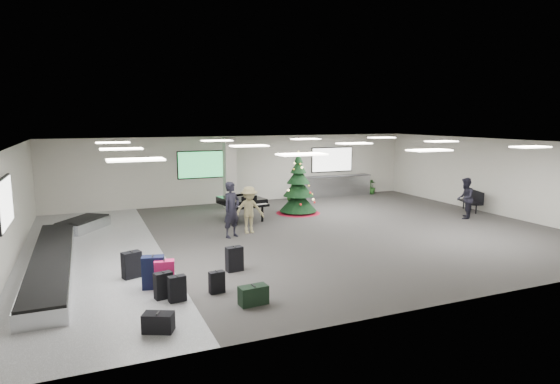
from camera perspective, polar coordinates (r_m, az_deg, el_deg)
name	(u,v)px	position (r m, az deg, el deg)	size (l,w,h in m)	color
ground	(303,233)	(16.67, 2.88, -5.05)	(18.00, 18.00, 0.00)	#34332F
room_envelope	(286,167)	(16.71, 0.76, 3.12)	(18.02, 14.02, 3.21)	beige
baggage_carousel	(60,252)	(15.00, -25.27, -6.67)	(2.28, 9.71, 0.43)	silver
service_counter	(334,186)	(24.64, 6.66, 0.75)	(4.05, 0.65, 1.08)	silver
suitcase_0	(163,285)	(11.05, -14.03, -11.00)	(0.43, 0.30, 0.63)	black
suitcase_1	(177,289)	(10.82, -12.43, -11.44)	(0.40, 0.24, 0.61)	black
pink_suitcase	(165,275)	(11.53, -13.88, -9.84)	(0.50, 0.34, 0.75)	#D71C5E
suitcase_3	(234,259)	(12.62, -5.58, -8.12)	(0.47, 0.29, 0.68)	black
navy_suitcase	(153,272)	(11.71, -15.18, -9.43)	(0.57, 0.42, 0.82)	black
green_duffel	(253,295)	(10.47, -3.27, -12.43)	(0.65, 0.36, 0.44)	black
suitcase_7	(217,282)	(11.18, -7.71, -10.84)	(0.37, 0.22, 0.53)	black
suitcase_8	(132,265)	(12.61, -17.63, -8.46)	(0.53, 0.40, 0.71)	black
black_duffel	(158,323)	(9.51, -14.61, -15.15)	(0.65, 0.53, 0.39)	black
christmas_tree	(298,192)	(20.02, 2.24, 0.02)	(1.90, 1.90, 2.71)	maroon
grand_piano	(242,202)	(18.63, -4.64, -1.16)	(1.72, 2.08, 1.08)	black
bench	(472,199)	(22.21, 22.35, -0.82)	(0.95, 1.54, 0.92)	black
traveler_a	(232,210)	(16.01, -5.92, -2.15)	(0.70, 0.46, 1.92)	black
traveler_b	(249,210)	(16.57, -3.77, -2.19)	(1.08, 0.62, 1.67)	#93875A
traveler_bench	(465,198)	(20.37, 21.64, -0.71)	(0.81, 0.63, 1.67)	black
potted_plant_left	(290,192)	(23.21, 1.25, -0.02)	(0.46, 0.37, 0.83)	#123815
potted_plant_right	(371,187)	(25.67, 11.05, 0.66)	(0.45, 0.45, 0.81)	#123815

